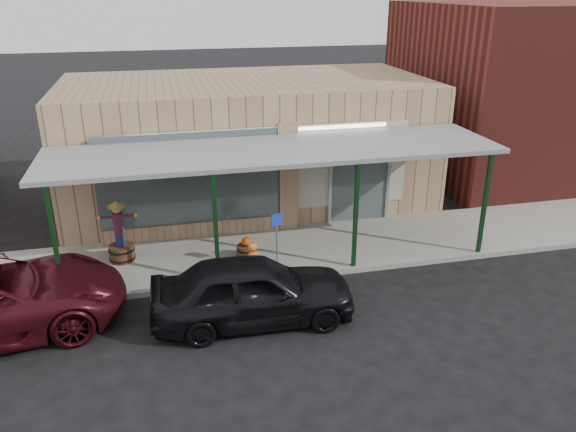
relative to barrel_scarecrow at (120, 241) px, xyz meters
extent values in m
plane|color=black|center=(4.21, -3.90, -0.73)|extent=(120.00, 120.00, 0.00)
cube|color=gray|center=(4.21, -0.30, -0.66)|extent=(40.00, 3.20, 0.15)
cube|color=tan|center=(4.21, 4.30, 1.37)|extent=(12.00, 6.00, 4.20)
cube|color=#4D5B5D|center=(2.01, 1.15, 1.17)|extent=(5.20, 0.06, 2.80)
cube|color=#4D5B5D|center=(7.21, 1.28, 0.77)|extent=(1.80, 0.06, 2.80)
cube|color=tan|center=(4.91, 1.20, 0.97)|extent=(0.55, 0.30, 3.40)
cube|color=tan|center=(2.01, 1.20, -0.38)|extent=(5.20, 0.30, 0.50)
cube|color=#AFAD9B|center=(4.21, 1.27, 1.27)|extent=(9.00, 0.02, 2.60)
cube|color=white|center=(4.21, 1.24, 2.47)|extent=(7.50, 0.03, 0.10)
cube|color=slate|center=(4.21, -0.30, 2.32)|extent=(12.00, 3.00, 0.12)
cube|color=black|center=(-1.29, -1.75, 0.82)|extent=(0.10, 0.10, 2.95)
cube|color=black|center=(2.41, -1.75, 0.82)|extent=(0.10, 0.10, 2.95)
cube|color=black|center=(6.01, -1.75, 0.82)|extent=(0.10, 0.10, 2.95)
cube|color=black|center=(9.71, -1.75, 0.82)|extent=(0.10, 0.10, 2.95)
cube|color=maroon|center=(17.21, 5.30, 2.52)|extent=(12.00, 8.00, 6.50)
cylinder|color=#523321|center=(0.00, 0.00, -0.36)|extent=(0.82, 0.82, 0.44)
cylinder|color=navy|center=(0.00, 0.00, 0.03)|extent=(0.30, 0.30, 0.33)
cylinder|color=maroon|center=(0.00, 0.00, 0.50)|extent=(0.33, 0.33, 0.61)
sphere|color=#DAC054|center=(0.00, 0.00, 0.92)|extent=(0.24, 0.24, 0.24)
cone|color=#DAC054|center=(0.00, 0.00, 1.07)|extent=(0.40, 0.40, 0.16)
cylinder|color=#523321|center=(3.32, -0.63, -0.40)|extent=(0.66, 0.66, 0.37)
ellipsoid|color=#D5480D|center=(3.32, -0.63, -0.10)|extent=(0.29, 0.29, 0.24)
cylinder|color=#4C471E|center=(3.32, -0.63, 0.04)|extent=(0.04, 0.04, 0.05)
cylinder|color=gray|center=(3.98, -1.50, 0.05)|extent=(0.04, 0.04, 1.26)
cube|color=#1A35C6|center=(3.98, -1.50, 0.85)|extent=(0.31, 0.14, 0.33)
imported|color=black|center=(3.00, -3.49, 0.04)|extent=(4.60, 1.97, 1.55)
ellipsoid|color=orange|center=(3.16, -2.64, 0.39)|extent=(0.30, 0.25, 0.38)
sphere|color=orange|center=(3.16, -2.60, 0.66)|extent=(0.22, 0.22, 0.22)
cylinder|color=#19732B|center=(3.16, -2.64, 0.54)|extent=(0.15, 0.15, 0.02)
camera|label=1|loc=(1.24, -14.33, 6.35)|focal=35.00mm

